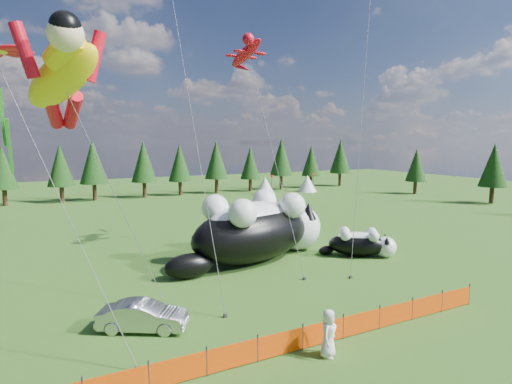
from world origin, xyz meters
TOP-DOWN VIEW (x-y plane):
  - ground at (0.00, 0.00)m, footprint 160.00×160.00m
  - safety_fence at (0.00, -3.00)m, footprint 22.06×0.06m
  - tree_line at (0.00, 45.00)m, footprint 90.00×4.00m
  - festival_tents at (11.00, 40.00)m, footprint 50.00×3.20m
  - cat_large at (5.07, 8.77)m, footprint 12.84×7.10m
  - cat_small at (12.05, 6.25)m, footprint 4.86×4.01m
  - car at (-4.32, 1.57)m, footprint 4.02×3.04m
  - spectator_e at (1.61, -3.83)m, footprint 1.08×1.03m
  - superhero_kite at (-7.03, -1.10)m, footprint 6.82×6.00m
  - gecko_kite at (6.25, 13.39)m, footprint 3.71×12.73m

SIDE VIEW (x-z plane):
  - ground at x=0.00m, z-range 0.00..0.00m
  - safety_fence at x=0.00m, z-range -0.05..1.05m
  - car at x=-4.32m, z-range 0.00..1.27m
  - spectator_e at x=1.61m, z-range 0.00..1.86m
  - cat_small at x=12.05m, z-range -0.05..1.96m
  - festival_tents at x=11.00m, z-range 0.00..2.80m
  - cat_large at x=5.07m, z-range -0.12..4.61m
  - tree_line at x=0.00m, z-range 0.00..8.00m
  - superhero_kite at x=-7.03m, z-range 3.91..16.56m
  - gecko_kite at x=6.25m, z-range 6.17..23.90m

